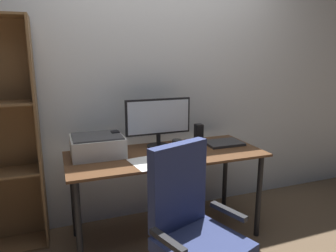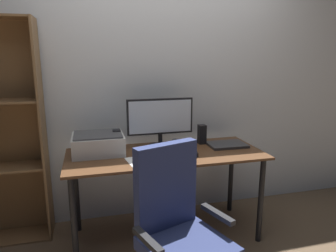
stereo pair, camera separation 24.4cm
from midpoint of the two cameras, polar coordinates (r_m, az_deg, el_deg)
name	(u,v)px [view 2 (the right image)]	position (r m, az deg, el deg)	size (l,w,h in m)	color
ground_plane	(166,235)	(2.78, 2.26, -19.71)	(12.00, 12.00, 0.00)	brown
back_wall	(152,79)	(2.84, -0.47, 8.83)	(6.40, 0.10, 2.60)	silver
desk	(166,163)	(2.50, 2.39, -7.00)	(1.57, 0.66, 0.74)	#56351E
monitor	(161,119)	(2.58, 1.30, 1.26)	(0.57, 0.20, 0.42)	black
keyboard	(168,157)	(2.33, 2.99, -5.91)	(0.29, 0.11, 0.02)	silver
mouse	(194,154)	(2.42, 7.71, -5.16)	(0.06, 0.10, 0.03)	black
coffee_mug	(177,146)	(2.46, 4.50, -3.84)	(0.09, 0.08, 0.11)	black
laptop	(227,145)	(2.73, 13.47, -3.44)	(0.32, 0.23, 0.02)	#2D2D30
speaker_left	(117,140)	(2.54, -6.84, -2.65)	(0.06, 0.07, 0.17)	black
speaker_right	(202,134)	(2.73, 8.90, -1.58)	(0.06, 0.07, 0.17)	black
printer	(98,143)	(2.47, -10.17, -3.27)	(0.40, 0.34, 0.16)	silver
paper_sheet	(143,162)	(2.25, -1.52, -6.82)	(0.21, 0.30, 0.00)	white
office_chair	(179,241)	(1.89, 6.04, -20.62)	(0.58, 0.58, 1.01)	#232326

